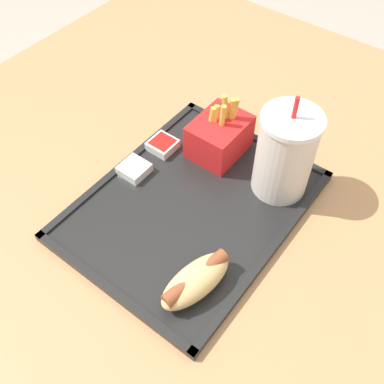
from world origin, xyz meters
TOP-DOWN VIEW (x-y plane):
  - ground_plane at (0.00, 0.00)m, footprint 8.00×8.00m
  - dining_table at (0.00, 0.00)m, footprint 1.25×1.07m
  - food_tray at (-0.01, 0.04)m, footprint 0.39×0.30m
  - soda_cup at (-0.13, 0.12)m, footprint 0.09×0.09m
  - hot_dog_far at (0.10, 0.13)m, footprint 0.12×0.07m
  - fries_carton at (-0.13, 0.00)m, footprint 0.10×0.08m
  - sauce_cup_mayo at (-0.01, -0.08)m, footprint 0.04×0.04m
  - sauce_cup_ketchup at (-0.08, -0.08)m, footprint 0.04×0.04m

SIDE VIEW (x-z plane):
  - ground_plane at x=0.00m, z-range 0.00..0.00m
  - dining_table at x=0.00m, z-range 0.00..0.72m
  - food_tray at x=-0.01m, z-range 0.72..0.73m
  - sauce_cup_mayo at x=-0.01m, z-range 0.73..0.75m
  - sauce_cup_ketchup at x=-0.08m, z-range 0.73..0.75m
  - hot_dog_far at x=0.10m, z-range 0.73..0.77m
  - fries_carton at x=-0.13m, z-range 0.71..0.82m
  - soda_cup at x=-0.13m, z-range 0.72..0.90m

